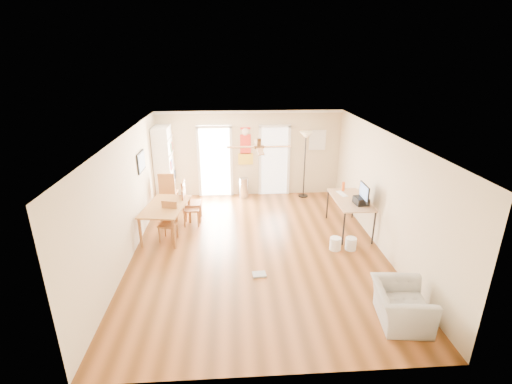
{
  "coord_description": "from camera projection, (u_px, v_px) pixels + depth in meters",
  "views": [
    {
      "loc": [
        -0.52,
        -7.29,
        4.12
      ],
      "look_at": [
        0.0,
        0.6,
        1.15
      ],
      "focal_mm": 25.73,
      "sensor_mm": 36.0,
      "label": 1
    }
  ],
  "objects": [
    {
      "name": "dining_chair_far",
      "position": [
        169.0,
        190.0,
        10.29
      ],
      "size": [
        0.47,
        0.47,
        1.09
      ],
      "primitive_type": null,
      "rotation": [
        0.0,
        0.0,
        3.09
      ],
      "color": "#A56235",
      "rests_on": "floor"
    },
    {
      "name": "crown_molding",
      "position": [
        258.0,
        137.0,
        7.39
      ],
      "size": [
        5.5,
        7.0,
        0.08
      ],
      "primitive_type": null,
      "color": "white",
      "rests_on": "wall_back"
    },
    {
      "name": "wall_left",
      "position": [
        127.0,
        198.0,
        7.66
      ],
      "size": [
        0.04,
        7.0,
        2.6
      ],
      "primitive_type": null,
      "color": "beige",
      "rests_on": "floor"
    },
    {
      "name": "dining_chair_right_a",
      "position": [
        192.0,
        201.0,
        9.54
      ],
      "size": [
        0.45,
        0.45,
        1.09
      ],
      "primitive_type": null,
      "rotation": [
        0.0,
        0.0,
        1.57
      ],
      "color": "#A26234",
      "rests_on": "floor"
    },
    {
      "name": "computer_desk",
      "position": [
        349.0,
        215.0,
        9.03
      ],
      "size": [
        0.78,
        1.56,
        0.84
      ],
      "primitive_type": null,
      "color": "tan",
      "rests_on": "floor"
    },
    {
      "name": "imac",
      "position": [
        364.0,
        195.0,
        8.4
      ],
      "size": [
        0.18,
        0.57,
        0.53
      ],
      "primitive_type": null,
      "rotation": [
        0.0,
        0.0,
        -0.19
      ],
      "color": "black",
      "rests_on": "computer_desk"
    },
    {
      "name": "keyboard",
      "position": [
        342.0,
        194.0,
        9.2
      ],
      "size": [
        0.2,
        0.43,
        0.02
      ],
      "primitive_type": "cube",
      "rotation": [
        0.0,
        0.0,
        0.18
      ],
      "color": "white",
      "rests_on": "computer_desk"
    },
    {
      "name": "dining_chair_right_b",
      "position": [
        191.0,
        207.0,
        9.32
      ],
      "size": [
        0.41,
        0.41,
        0.97
      ],
      "primitive_type": null,
      "rotation": [
        0.0,
        0.0,
        1.59
      ],
      "color": "brown",
      "rests_on": "floor"
    },
    {
      "name": "trash_can",
      "position": [
        244.0,
        188.0,
        11.19
      ],
      "size": [
        0.34,
        0.34,
        0.61
      ],
      "primitive_type": "cylinder",
      "rotation": [
        0.0,
        0.0,
        -0.22
      ],
      "color": "#B7B6B9",
      "rests_on": "floor"
    },
    {
      "name": "framed_poster",
      "position": [
        141.0,
        162.0,
        8.83
      ],
      "size": [
        0.04,
        0.66,
        0.48
      ],
      "primitive_type": "cube",
      "color": "black",
      "rests_on": "wall_left"
    },
    {
      "name": "kitchen_doorway",
      "position": [
        215.0,
        163.0,
        11.11
      ],
      "size": [
        0.9,
        0.1,
        2.1
      ],
      "primitive_type": null,
      "color": "white",
      "rests_on": "wall_back"
    },
    {
      "name": "dining_chair_near",
      "position": [
        168.0,
        222.0,
        8.53
      ],
      "size": [
        0.46,
        0.46,
        0.92
      ],
      "primitive_type": null,
      "rotation": [
        0.0,
        0.0,
        -0.27
      ],
      "color": "#9E5F32",
      "rests_on": "floor"
    },
    {
      "name": "wall_back",
      "position": [
        250.0,
        154.0,
        11.1
      ],
      "size": [
        5.5,
        0.04,
        2.6
      ],
      "primitive_type": null,
      "color": "beige",
      "rests_on": "floor"
    },
    {
      "name": "torchiere_lamp",
      "position": [
        305.0,
        165.0,
        11.02
      ],
      "size": [
        0.44,
        0.44,
        2.01
      ],
      "primitive_type": null,
      "rotation": [
        0.0,
        0.0,
        0.19
      ],
      "color": "black",
      "rests_on": "floor"
    },
    {
      "name": "wall_right",
      "position": [
        383.0,
        192.0,
        8.0
      ],
      "size": [
        0.04,
        7.0,
        2.6
      ],
      "primitive_type": null,
      "color": "beige",
      "rests_on": "floor"
    },
    {
      "name": "floor",
      "position": [
        258.0,
        249.0,
        8.29
      ],
      "size": [
        7.0,
        7.0,
        0.0
      ],
      "primitive_type": "plane",
      "color": "brown",
      "rests_on": "ground"
    },
    {
      "name": "bathroom_doorway",
      "position": [
        274.0,
        161.0,
        11.22
      ],
      "size": [
        0.8,
        0.1,
        2.1
      ],
      "primitive_type": null,
      "color": "white",
      "rests_on": "wall_back"
    },
    {
      "name": "ceiling_fan",
      "position": [
        259.0,
        147.0,
        7.15
      ],
      "size": [
        1.24,
        1.24,
        0.2
      ],
      "primitive_type": null,
      "color": "#593819",
      "rests_on": "ceiling"
    },
    {
      "name": "bookshelf",
      "position": [
        165.0,
        164.0,
        10.7
      ],
      "size": [
        0.54,
        1.04,
        2.24
      ],
      "primitive_type": null,
      "rotation": [
        0.0,
        0.0,
        -0.09
      ],
      "color": "white",
      "rests_on": "floor"
    },
    {
      "name": "armchair",
      "position": [
        401.0,
        305.0,
        5.94
      ],
      "size": [
        0.95,
        1.06,
        0.63
      ],
      "primitive_type": "imported",
      "rotation": [
        0.0,
        0.0,
        1.45
      ],
      "color": "#A9A9A3",
      "rests_on": "floor"
    },
    {
      "name": "wall_front",
      "position": [
        278.0,
        296.0,
        4.56
      ],
      "size": [
        5.5,
        0.04,
        2.6
      ],
      "primitive_type": null,
      "color": "beige",
      "rests_on": "floor"
    },
    {
      "name": "dining_table",
      "position": [
        167.0,
        220.0,
        8.86
      ],
      "size": [
        1.11,
        1.61,
        0.74
      ],
      "primitive_type": null,
      "rotation": [
        0.0,
        0.0,
        -0.15
      ],
      "color": "#9C6432",
      "rests_on": "floor"
    },
    {
      "name": "printer",
      "position": [
        361.0,
        201.0,
        8.55
      ],
      "size": [
        0.32,
        0.36,
        0.17
      ],
      "primitive_type": "cube",
      "rotation": [
        0.0,
        0.0,
        0.11
      ],
      "color": "black",
      "rests_on": "computer_desk"
    },
    {
      "name": "ac_grille",
      "position": [
        317.0,
        140.0,
        11.06
      ],
      "size": [
        0.5,
        0.04,
        0.6
      ],
      "primitive_type": "cube",
      "color": "white",
      "rests_on": "wall_back"
    },
    {
      "name": "orange_bottle",
      "position": [
        343.0,
        186.0,
        9.4
      ],
      "size": [
        0.08,
        0.08,
        0.23
      ],
      "primitive_type": "cylinder",
      "rotation": [
        0.0,
        0.0,
        0.03
      ],
      "color": "#DE5313",
      "rests_on": "computer_desk"
    },
    {
      "name": "wastebasket_b",
      "position": [
        351.0,
        244.0,
        8.22
      ],
      "size": [
        0.3,
        0.3,
        0.28
      ],
      "primitive_type": "cylinder",
      "rotation": [
        0.0,
        0.0,
        0.23
      ],
      "color": "silver",
      "rests_on": "floor"
    },
    {
      "name": "floor_cloth",
      "position": [
        259.0,
        274.0,
        7.29
      ],
      "size": [
        0.28,
        0.23,
        0.04
      ],
      "primitive_type": "cube",
      "rotation": [
        0.0,
        0.0,
        0.08
      ],
      "color": "gray",
      "rests_on": "floor"
    },
    {
      "name": "wastebasket_a",
      "position": [
        335.0,
        244.0,
        8.21
      ],
      "size": [
        0.3,
        0.3,
        0.29
      ],
      "primitive_type": "cylinder",
      "rotation": [
        0.0,
        0.0,
        0.24
      ],
      "color": "white",
      "rests_on": "floor"
    },
    {
      "name": "ceiling",
      "position": [
        258.0,
        135.0,
        7.37
      ],
      "size": [
        5.5,
        7.0,
        0.0
      ],
      "primitive_type": null,
      "color": "silver",
      "rests_on": "floor"
    },
    {
      "name": "wall_decal",
      "position": [
        246.0,
        146.0,
        10.99
      ],
      "size": [
        0.46,
        0.03,
        1.1
      ],
      "primitive_type": "cube",
      "color": "red",
      "rests_on": "wall_back"
    }
  ]
}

